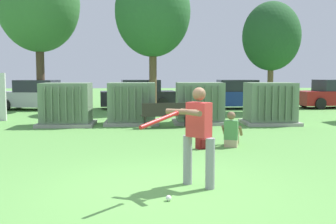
{
  "coord_description": "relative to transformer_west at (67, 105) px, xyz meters",
  "views": [
    {
      "loc": [
        -0.29,
        -6.73,
        1.98
      ],
      "look_at": [
        0.24,
        3.5,
        1.0
      ],
      "focal_mm": 43.3,
      "sensor_mm": 36.0,
      "label": 1
    }
  ],
  "objects": [
    {
      "name": "transformer_east",
      "position": [
        7.86,
        0.03,
        0.0
      ],
      "size": [
        2.1,
        1.7,
        1.62
      ],
      "color": "#9E9B93",
      "rests_on": "ground"
    },
    {
      "name": "parked_car_right_of_center",
      "position": [
        8.03,
        7.06,
        -0.04
      ],
      "size": [
        4.21,
        1.93,
        1.62
      ],
      "color": "navy",
      "rests_on": "ground"
    },
    {
      "name": "tree_center_left",
      "position": [
        3.38,
        5.9,
        4.36
      ],
      "size": [
        3.93,
        3.93,
        7.5
      ],
      "color": "brown",
      "rests_on": "ground"
    },
    {
      "name": "seated_spectator",
      "position": [
        5.35,
        -4.72,
        -0.41
      ],
      "size": [
        0.65,
        0.79,
        0.96
      ],
      "color": "tan",
      "rests_on": "ground"
    },
    {
      "name": "transformer_mid_east",
      "position": [
        5.14,
        0.41,
        0.0
      ],
      "size": [
        2.1,
        1.7,
        1.62
      ],
      "color": "#9E9B93",
      "rests_on": "ground"
    },
    {
      "name": "tree_center_right",
      "position": [
        9.39,
        4.98,
        3.06
      ],
      "size": [
        2.93,
        2.93,
        5.6
      ],
      "color": "brown",
      "rests_on": "ground"
    },
    {
      "name": "sports_ball",
      "position": [
        3.39,
        -9.39,
        -0.74
      ],
      "size": [
        0.09,
        0.09,
        0.09
      ],
      "primitive_type": "sphere",
      "color": "white",
      "rests_on": "ground"
    },
    {
      "name": "transformer_west",
      "position": [
        0.0,
        0.0,
        0.0
      ],
      "size": [
        2.1,
        1.7,
        1.62
      ],
      "color": "#9E9B93",
      "rests_on": "ground"
    },
    {
      "name": "parked_car_rightmost",
      "position": [
        13.81,
        7.29,
        -0.04
      ],
      "size": [
        4.4,
        2.38,
        1.62
      ],
      "color": "maroon",
      "rests_on": "ground"
    },
    {
      "name": "parked_car_left_of_center",
      "position": [
        2.59,
        7.42,
        -0.04
      ],
      "size": [
        4.38,
        2.3,
        1.62
      ],
      "color": "black",
      "rests_on": "ground"
    },
    {
      "name": "batter",
      "position": [
        3.91,
        -8.64,
        0.19
      ],
      "size": [
        1.28,
        1.35,
        1.74
      ],
      "color": "gray",
      "rests_on": "ground"
    },
    {
      "name": "transformer_mid_west",
      "position": [
        2.47,
        0.31,
        0.0
      ],
      "size": [
        2.1,
        1.7,
        1.62
      ],
      "color": "#9E9B93",
      "rests_on": "ground"
    },
    {
      "name": "backpack",
      "position": [
        4.52,
        -5.04,
        -0.57
      ],
      "size": [
        0.37,
        0.35,
        0.44
      ],
      "color": "maroon",
      "rests_on": "ground"
    },
    {
      "name": "tree_left",
      "position": [
        -2.6,
        6.46,
        4.83
      ],
      "size": [
        4.29,
        4.29,
        8.19
      ],
      "color": "#4C3828",
      "rests_on": "ground"
    },
    {
      "name": "ground_plane",
      "position": [
        3.35,
        -8.79,
        -0.79
      ],
      "size": [
        96.0,
        96.0,
        0.0
      ],
      "primitive_type": "plane",
      "color": "#5B9947"
    },
    {
      "name": "park_bench",
      "position": [
        3.75,
        -0.87,
        -0.25
      ],
      "size": [
        1.84,
        0.64,
        0.92
      ],
      "color": "#2D2823",
      "rests_on": "ground"
    },
    {
      "name": "parked_car_leftmost",
      "position": [
        -3.04,
        6.95,
        -0.04
      ],
      "size": [
        4.39,
        2.33,
        1.62
      ],
      "color": "#B2B2B7",
      "rests_on": "ground"
    }
  ]
}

